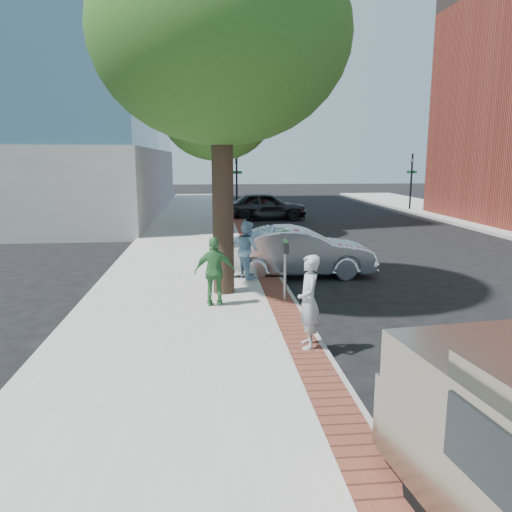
{
  "coord_description": "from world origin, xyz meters",
  "views": [
    {
      "loc": [
        -0.96,
        -10.27,
        3.43
      ],
      "look_at": [
        0.14,
        1.15,
        1.2
      ],
      "focal_mm": 35.0,
      "sensor_mm": 36.0,
      "label": 1
    }
  ],
  "objects": [
    {
      "name": "signal_far",
      "position": [
        12.5,
        22.0,
        2.25
      ],
      "size": [
        0.7,
        0.15,
        3.8
      ],
      "color": "black",
      "rests_on": "ground"
    },
    {
      "name": "ground",
      "position": [
        0.0,
        0.0,
        0.0
      ],
      "size": [
        120.0,
        120.0,
        0.0
      ],
      "primitive_type": "plane",
      "color": "black",
      "rests_on": "ground"
    },
    {
      "name": "person_gray",
      "position": [
        0.76,
        -2.0,
        0.98
      ],
      "size": [
        0.43,
        0.63,
        1.66
      ],
      "primitive_type": "imported",
      "rotation": [
        0.0,
        0.0,
        -1.63
      ],
      "color": "#A3A3A8",
      "rests_on": "sidewalk"
    },
    {
      "name": "office_base",
      "position": [
        -13.0,
        22.0,
        2.0
      ],
      "size": [
        18.2,
        22.2,
        4.0
      ],
      "primitive_type": "cube",
      "color": "gray",
      "rests_on": "ground"
    },
    {
      "name": "curb",
      "position": [
        1.05,
        8.0,
        0.07
      ],
      "size": [
        0.1,
        60.0,
        0.15
      ],
      "primitive_type": "cube",
      "color": "gray",
      "rests_on": "ground"
    },
    {
      "name": "person_officer",
      "position": [
        0.11,
        3.37,
        0.96
      ],
      "size": [
        0.88,
        0.97,
        1.61
      ],
      "primitive_type": "imported",
      "rotation": [
        0.0,
        0.0,
        1.99
      ],
      "color": "#80ACC6",
      "rests_on": "sidewalk"
    },
    {
      "name": "bg_car",
      "position": [
        2.33,
        18.21,
        0.8
      ],
      "size": [
        4.7,
        1.91,
        1.6
      ],
      "primitive_type": "imported",
      "rotation": [
        0.0,
        0.0,
        1.58
      ],
      "color": "black",
      "rests_on": "ground"
    },
    {
      "name": "tree_far",
      "position": [
        -0.5,
        12.0,
        5.3
      ],
      "size": [
        4.8,
        4.8,
        7.14
      ],
      "color": "black",
      "rests_on": "sidewalk"
    },
    {
      "name": "tree_near",
      "position": [
        -0.6,
        1.9,
        6.17
      ],
      "size": [
        6.0,
        6.0,
        8.51
      ],
      "color": "black",
      "rests_on": "sidewalk"
    },
    {
      "name": "parking_meter",
      "position": [
        0.81,
        0.97,
        1.21
      ],
      "size": [
        0.12,
        0.32,
        1.47
      ],
      "color": "gray",
      "rests_on": "sidewalk"
    },
    {
      "name": "sidewalk",
      "position": [
        -1.5,
        8.0,
        0.07
      ],
      "size": [
        5.0,
        60.0,
        0.15
      ],
      "primitive_type": "cube",
      "color": "#9E9991",
      "rests_on": "ground"
    },
    {
      "name": "signal_near",
      "position": [
        0.9,
        22.0,
        2.25
      ],
      "size": [
        0.7,
        0.15,
        3.8
      ],
      "color": "black",
      "rests_on": "ground"
    },
    {
      "name": "brick_strip",
      "position": [
        0.7,
        8.0,
        0.15
      ],
      "size": [
        0.6,
        60.0,
        0.01
      ],
      "primitive_type": "cube",
      "color": "brown",
      "rests_on": "sidewalk"
    },
    {
      "name": "sedan_silver",
      "position": [
        1.68,
        4.07,
        0.73
      ],
      "size": [
        4.46,
        1.58,
        1.46
      ],
      "primitive_type": "imported",
      "rotation": [
        0.0,
        0.0,
        1.56
      ],
      "color": "silver",
      "rests_on": "ground"
    },
    {
      "name": "person_green",
      "position": [
        -0.83,
        0.75,
        0.93
      ],
      "size": [
        0.92,
        0.39,
        1.57
      ],
      "primitive_type": "imported",
      "rotation": [
        0.0,
        0.0,
        3.14
      ],
      "color": "#397D40",
      "rests_on": "sidewalk"
    }
  ]
}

